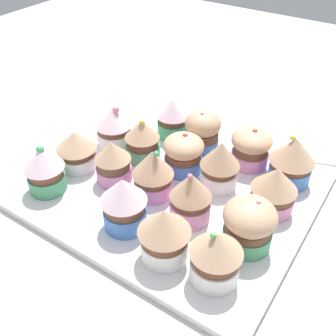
% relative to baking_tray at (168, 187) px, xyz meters
% --- Properties ---
extents(ground_plane, '(1.80, 1.80, 0.03)m').
position_rel_baking_tray_xyz_m(ground_plane, '(0.00, 0.00, -0.02)').
color(ground_plane, beige).
extents(baking_tray, '(0.33, 0.40, 0.01)m').
position_rel_baking_tray_xyz_m(baking_tray, '(0.00, 0.00, 0.00)').
color(baking_tray, silver).
rests_on(baking_tray, ground_plane).
extents(cupcake_0, '(0.06, 0.06, 0.07)m').
position_rel_baking_tray_xyz_m(cupcake_0, '(-0.11, -0.14, 0.04)').
color(cupcake_0, white).
rests_on(cupcake_0, baking_tray).
extents(cupcake_1, '(0.07, 0.07, 0.07)m').
position_rel_baking_tray_xyz_m(cupcake_1, '(-0.04, -0.14, 0.04)').
color(cupcake_1, '#4C9E6B').
rests_on(cupcake_1, baking_tray).
extents(cupcake_2, '(0.06, 0.06, 0.07)m').
position_rel_baking_tray_xyz_m(cupcake_2, '(0.03, -0.15, 0.04)').
color(cupcake_2, pink).
rests_on(cupcake_2, baking_tray).
extents(cupcake_3, '(0.07, 0.07, 0.08)m').
position_rel_baking_tray_xyz_m(cupcake_3, '(0.11, -0.14, 0.05)').
color(cupcake_3, '#477AC6').
rests_on(cupcake_3, baking_tray).
extents(cupcake_4, '(0.06, 0.06, 0.08)m').
position_rel_baking_tray_xyz_m(cupcake_4, '(-0.11, -0.07, 0.05)').
color(cupcake_4, white).
rests_on(cupcake_4, baking_tray).
extents(cupcake_5, '(0.05, 0.05, 0.08)m').
position_rel_baking_tray_xyz_m(cupcake_5, '(-0.04, -0.06, 0.04)').
color(cupcake_5, pink).
rests_on(cupcake_5, baking_tray).
extents(cupcake_6, '(0.06, 0.06, 0.08)m').
position_rel_baking_tray_xyz_m(cupcake_6, '(0.04, -0.06, 0.05)').
color(cupcake_6, white).
rests_on(cupcake_6, baking_tray).
extents(cupcake_7, '(0.06, 0.06, 0.06)m').
position_rel_baking_tray_xyz_m(cupcake_7, '(0.11, -0.08, 0.04)').
color(cupcake_7, pink).
rests_on(cupcake_7, baking_tray).
extents(cupcake_8, '(0.06, 0.06, 0.08)m').
position_rel_baking_tray_xyz_m(cupcake_8, '(-0.10, 0.00, 0.05)').
color(cupcake_8, '#477AC6').
rests_on(cupcake_8, baking_tray).
extents(cupcake_9, '(0.06, 0.06, 0.08)m').
position_rel_baking_tray_xyz_m(cupcake_9, '(-0.03, 0.01, 0.04)').
color(cupcake_9, pink).
rests_on(cupcake_9, baking_tray).
extents(cupcake_10, '(0.06, 0.06, 0.06)m').
position_rel_baking_tray_xyz_m(cupcake_10, '(0.04, -0.00, 0.04)').
color(cupcake_10, '#477AC6').
rests_on(cupcake_10, baking_tray).
extents(cupcake_11, '(0.06, 0.06, 0.08)m').
position_rel_baking_tray_xyz_m(cupcake_11, '(0.10, -0.00, 0.04)').
color(cupcake_11, '#477AC6').
rests_on(cupcake_11, baking_tray).
extents(cupcake_12, '(0.05, 0.05, 0.07)m').
position_rel_baking_tray_xyz_m(cupcake_12, '(-0.04, 0.07, 0.04)').
color(cupcake_12, pink).
rests_on(cupcake_12, baking_tray).
extents(cupcake_13, '(0.05, 0.05, 0.07)m').
position_rel_baking_tray_xyz_m(cupcake_13, '(0.03, 0.07, 0.04)').
color(cupcake_13, '#4C9E6B').
rests_on(cupcake_13, baking_tray).
extents(cupcake_14, '(0.06, 0.06, 0.07)m').
position_rel_baking_tray_xyz_m(cupcake_14, '(0.11, 0.07, 0.04)').
color(cupcake_14, '#4C9E6B').
rests_on(cupcake_14, baking_tray).
extents(cupcake_15, '(0.06, 0.06, 0.07)m').
position_rel_baking_tray_xyz_m(cupcake_15, '(-0.11, 0.14, 0.04)').
color(cupcake_15, '#4C9E6B').
rests_on(cupcake_15, baking_tray).
extents(cupcake_16, '(0.06, 0.06, 0.06)m').
position_rel_baking_tray_xyz_m(cupcake_16, '(-0.04, 0.14, 0.04)').
color(cupcake_16, white).
rests_on(cupcake_16, baking_tray).
extents(cupcake_17, '(0.06, 0.06, 0.07)m').
position_rel_baking_tray_xyz_m(cupcake_17, '(0.04, 0.13, 0.04)').
color(cupcake_17, white).
rests_on(cupcake_17, baking_tray).
extents(napkin, '(0.16, 0.16, 0.01)m').
position_rel_baking_tray_xyz_m(napkin, '(0.25, -0.15, -0.00)').
color(napkin, white).
rests_on(napkin, ground_plane).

